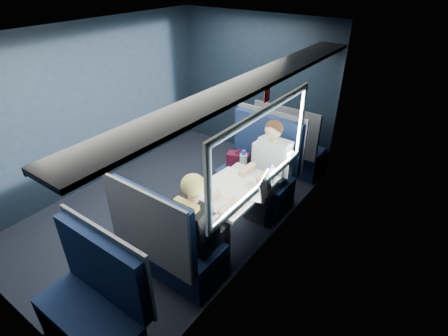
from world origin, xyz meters
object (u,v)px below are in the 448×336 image
Objects in this scene: seat_bay_far at (170,247)px; seat_row_back at (95,309)px; seat_row_front at (289,149)px; bottle_small at (271,175)px; table at (233,193)px; man at (269,165)px; cup at (271,176)px; seat_bay_near at (257,173)px; woman at (198,224)px; laptop at (260,189)px.

seat_bay_far reaches higher than seat_row_back.
bottle_small is at bearing -72.16° from seat_row_front.
man is (0.07, 0.70, 0.06)m from table.
table is 0.48m from cup.
cup is at bearing 55.00° from table.
man reaches higher than seat_bay_near.
seat_row_front is at bearing 90.00° from seat_bay_far.
seat_row_back is at bearing -95.72° from man.
seat_row_front is 0.88× the size of man.
seat_bay_near is 1.00× the size of seat_bay_far.
woman reaches higher than cup.
cup is at bearing 79.63° from woman.
laptop is at bearing 61.91° from seat_bay_far.
woman is (0.26, -1.58, 0.31)m from seat_bay_near.
table is at bearing -84.20° from seat_row_front.
table is 0.86× the size of seat_row_front.
table is 0.76× the size of woman.
seat_bay_far is at bearing -90.00° from seat_row_front.
seat_bay_far is 12.57× the size of cup.
woman reaches higher than seat_row_back.
laptop is at bearing -82.64° from cup.
laptop is at bearing -69.61° from man.
table is at bearing 78.22° from seat_bay_far.
woman is 1.07m from bottle_small.
seat_row_back is 0.88× the size of man.
seat_row_front is at bearing 107.84° from bottle_small.
table is 0.35m from laptop.
man is at bearing 80.97° from seat_bay_far.
woman is at bearing -84.55° from table.
table is 0.79× the size of seat_bay_far.
man is 3.36× the size of laptop.
seat_bay_near is 1.63m from woman.
cup is (0.20, 1.09, 0.06)m from woman.
laptop is at bearing -74.28° from seat_row_front.
table is at bearing -171.31° from laptop.
bottle_small is (0.22, -0.36, 0.12)m from man.
seat_row_back is at bearing -104.95° from laptop.
seat_row_back is 2.26m from cup.
man is (0.25, 1.57, 0.30)m from seat_bay_far.
bottle_small is at bearing 77.56° from seat_row_back.
seat_bay_far is 0.95× the size of man.
laptop is (0.50, -0.82, 0.39)m from seat_bay_near.
seat_row_front is at bearing 89.36° from seat_bay_near.
man is at bearing 122.06° from cup.
seat_row_back reaches higher than table.
cup reaches higher than table.
man is 0.70m from laptop.
seat_bay_near is 0.95× the size of man.
seat_bay_far is (0.01, -1.75, -0.01)m from seat_bay_near.
table is 1.82m from seat_row_back.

